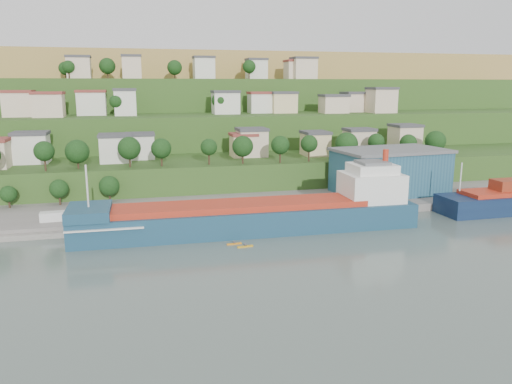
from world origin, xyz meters
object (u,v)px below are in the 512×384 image
object	(u,v)px
cargo_ship_near	(260,217)
kayak_orange	(234,243)
warehouse	(390,171)
caravan	(55,218)

from	to	relation	value
cargo_ship_near	kayak_orange	bearing A→B (deg)	-131.11
warehouse	caravan	bearing A→B (deg)	179.99
warehouse	caravan	world-z (taller)	warehouse
caravan	kayak_orange	bearing A→B (deg)	-32.40
warehouse	caravan	size ratio (longest dim) A/B	5.29
cargo_ship_near	caravan	world-z (taller)	cargo_ship_near
cargo_ship_near	caravan	size ratio (longest dim) A/B	12.56
warehouse	kayak_orange	world-z (taller)	warehouse
cargo_ship_near	caravan	bearing A→B (deg)	165.82
warehouse	kayak_orange	bearing A→B (deg)	-155.62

